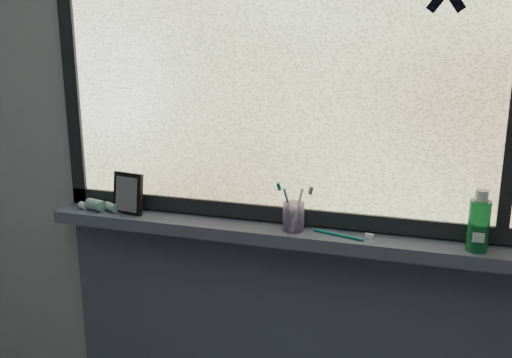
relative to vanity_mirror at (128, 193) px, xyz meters
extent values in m
cube|color=#9EA3A8|center=(0.56, 0.08, 0.16)|extent=(3.00, 0.01, 2.50)
cube|color=#4B4F65|center=(0.56, 0.01, -0.09)|extent=(1.62, 0.14, 0.04)
cube|color=silver|center=(0.56, 0.06, 0.44)|extent=(1.50, 0.01, 1.00)
cube|color=black|center=(0.56, 0.06, -0.04)|extent=(1.60, 0.03, 0.05)
cube|color=black|center=(-0.22, 0.06, 0.44)|extent=(0.05, 0.03, 1.10)
cube|color=black|center=(0.00, 0.00, 0.00)|extent=(0.12, 0.07, 0.14)
cylinder|color=#B79CCF|center=(0.56, 0.00, -0.03)|extent=(0.09, 0.09, 0.09)
cylinder|color=#1B8C45|center=(1.09, -0.01, 0.02)|extent=(0.07, 0.07, 0.14)
camera|label=1|loc=(0.94, -1.60, 0.53)|focal=40.00mm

